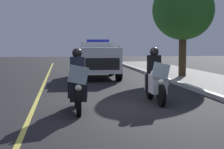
{
  "coord_description": "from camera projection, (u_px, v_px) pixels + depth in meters",
  "views": [
    {
      "loc": [
        10.11,
        -1.51,
        1.85
      ],
      "look_at": [
        -0.69,
        0.0,
        0.9
      ],
      "focal_mm": 57.77,
      "sensor_mm": 36.0,
      "label": 1
    }
  ],
  "objects": [
    {
      "name": "ground_plane",
      "position": [
        115.0,
        108.0,
        10.35
      ],
      "size": [
        80.0,
        80.0,
        0.0
      ],
      "primitive_type": "plane",
      "color": "black"
    },
    {
      "name": "lane_stripe_center",
      "position": [
        33.0,
        110.0,
        10.03
      ],
      "size": [
        48.0,
        0.12,
        0.01
      ],
      "primitive_type": "cube",
      "color": "#E0D14C",
      "rests_on": "ground"
    },
    {
      "name": "police_motorcycle_lead_left",
      "position": [
        78.0,
        85.0,
        9.81
      ],
      "size": [
        2.14,
        0.56,
        1.72
      ],
      "color": "black",
      "rests_on": "ground"
    },
    {
      "name": "police_motorcycle_lead_right",
      "position": [
        155.0,
        80.0,
        11.21
      ],
      "size": [
        2.14,
        0.56,
        1.72
      ],
      "color": "black",
      "rests_on": "ground"
    },
    {
      "name": "police_suv",
      "position": [
        98.0,
        58.0,
        19.25
      ],
      "size": [
        4.93,
        2.14,
        2.05
      ],
      "color": "silver",
      "rests_on": "ground"
    },
    {
      "name": "cyclist_background",
      "position": [
        119.0,
        58.0,
        24.77
      ],
      "size": [
        1.76,
        0.32,
        1.69
      ],
      "color": "black",
      "rests_on": "ground"
    },
    {
      "name": "tree_far_back",
      "position": [
        183.0,
        10.0,
        18.95
      ],
      "size": [
        3.25,
        3.25,
        5.07
      ],
      "color": "#42301E",
      "rests_on": "sidewalk_strip"
    }
  ]
}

